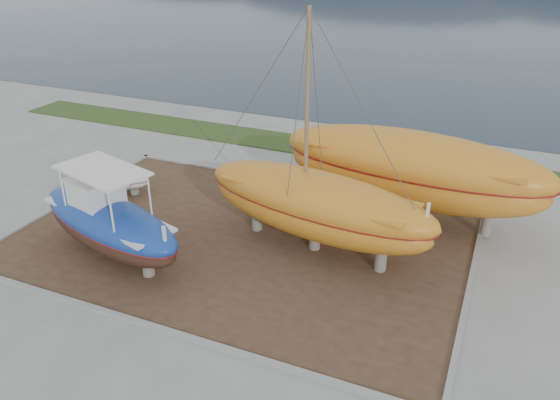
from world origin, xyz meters
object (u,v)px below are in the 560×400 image
at_px(white_dinghy, 113,182).
at_px(orange_sailboat, 318,140).
at_px(orange_bare_hull, 410,178).
at_px(blue_caique, 107,213).

relative_size(white_dinghy, orange_sailboat, 0.37).
distance_m(white_dinghy, orange_bare_hull, 14.04).
xyz_separation_m(orange_sailboat, orange_bare_hull, (2.82, 4.11, -2.69)).
bearing_deg(white_dinghy, orange_sailboat, -20.04).
height_order(blue_caique, orange_bare_hull, orange_bare_hull).
height_order(orange_sailboat, orange_bare_hull, orange_sailboat).
bearing_deg(orange_bare_hull, white_dinghy, -162.36).
bearing_deg(orange_sailboat, white_dinghy, -175.66).
height_order(blue_caique, orange_sailboat, orange_sailboat).
bearing_deg(blue_caique, orange_sailboat, 43.18).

